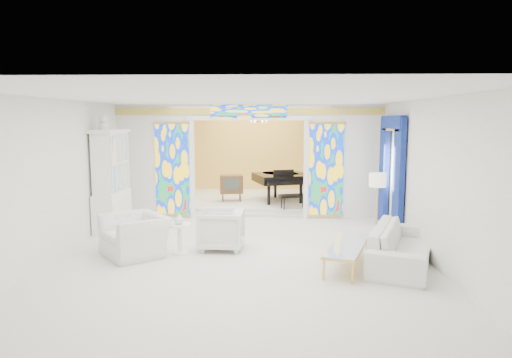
{
  "coord_description": "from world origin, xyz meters",
  "views": [
    {
      "loc": [
        0.56,
        -10.03,
        2.61
      ],
      "look_at": [
        0.24,
        0.2,
        1.27
      ],
      "focal_mm": 32.0,
      "sensor_mm": 36.0,
      "label": 1
    }
  ],
  "objects_px": {
    "grand_piano": "(281,178)",
    "tv_console": "(231,184)",
    "armchair_right": "(221,229)",
    "armchair_left": "(135,235)",
    "china_cabinet": "(111,181)",
    "sofa": "(402,245)",
    "coffee_table": "(348,246)"
  },
  "relations": [
    {
      "from": "grand_piano",
      "to": "tv_console",
      "type": "height_order",
      "value": "grand_piano"
    },
    {
      "from": "armchair_right",
      "to": "tv_console",
      "type": "bearing_deg",
      "value": -175.23
    },
    {
      "from": "grand_piano",
      "to": "armchair_left",
      "type": "bearing_deg",
      "value": -136.99
    },
    {
      "from": "china_cabinet",
      "to": "sofa",
      "type": "xyz_separation_m",
      "value": [
        6.17,
        -2.54,
        -0.81
      ]
    },
    {
      "from": "sofa",
      "to": "coffee_table",
      "type": "height_order",
      "value": "sofa"
    },
    {
      "from": "armchair_left",
      "to": "china_cabinet",
      "type": "bearing_deg",
      "value": 169.57
    },
    {
      "from": "sofa",
      "to": "armchair_left",
      "type": "bearing_deg",
      "value": 106.34
    },
    {
      "from": "armchair_left",
      "to": "tv_console",
      "type": "relative_size",
      "value": 1.54
    },
    {
      "from": "armchair_left",
      "to": "coffee_table",
      "type": "relative_size",
      "value": 0.63
    },
    {
      "from": "armchair_left",
      "to": "sofa",
      "type": "relative_size",
      "value": 0.49
    },
    {
      "from": "coffee_table",
      "to": "grand_piano",
      "type": "relative_size",
      "value": 0.7
    },
    {
      "from": "armchair_right",
      "to": "tv_console",
      "type": "height_order",
      "value": "tv_console"
    },
    {
      "from": "china_cabinet",
      "to": "armchair_right",
      "type": "distance_m",
      "value": 3.33
    },
    {
      "from": "armchair_right",
      "to": "coffee_table",
      "type": "height_order",
      "value": "armchair_right"
    },
    {
      "from": "grand_piano",
      "to": "tv_console",
      "type": "relative_size",
      "value": 3.51
    },
    {
      "from": "armchair_right",
      "to": "tv_console",
      "type": "xyz_separation_m",
      "value": [
        -0.17,
        4.52,
        0.28
      ]
    },
    {
      "from": "coffee_table",
      "to": "grand_piano",
      "type": "bearing_deg",
      "value": 100.36
    },
    {
      "from": "armchair_left",
      "to": "armchair_right",
      "type": "distance_m",
      "value": 1.68
    },
    {
      "from": "armchair_right",
      "to": "sofa",
      "type": "height_order",
      "value": "armchair_right"
    },
    {
      "from": "armchair_right",
      "to": "sofa",
      "type": "relative_size",
      "value": 0.37
    },
    {
      "from": "china_cabinet",
      "to": "grand_piano",
      "type": "xyz_separation_m",
      "value": [
        4.11,
        3.1,
        -0.32
      ]
    },
    {
      "from": "china_cabinet",
      "to": "tv_console",
      "type": "relative_size",
      "value": 3.49
    },
    {
      "from": "tv_console",
      "to": "coffee_table",
      "type": "bearing_deg",
      "value": -73.87
    },
    {
      "from": "coffee_table",
      "to": "tv_console",
      "type": "xyz_separation_m",
      "value": [
        -2.55,
        5.55,
        0.31
      ]
    },
    {
      "from": "armchair_right",
      "to": "sofa",
      "type": "xyz_separation_m",
      "value": [
        3.38,
        -0.89,
        -0.05
      ]
    },
    {
      "from": "armchair_right",
      "to": "armchair_left",
      "type": "bearing_deg",
      "value": -71.34
    },
    {
      "from": "sofa",
      "to": "coffee_table",
      "type": "xyz_separation_m",
      "value": [
        -1.0,
        -0.15,
        0.02
      ]
    },
    {
      "from": "sofa",
      "to": "armchair_right",
      "type": "bearing_deg",
      "value": 96.44
    },
    {
      "from": "china_cabinet",
      "to": "tv_console",
      "type": "height_order",
      "value": "china_cabinet"
    },
    {
      "from": "armchair_left",
      "to": "armchair_right",
      "type": "height_order",
      "value": "armchair_right"
    },
    {
      "from": "china_cabinet",
      "to": "tv_console",
      "type": "distance_m",
      "value": 3.91
    },
    {
      "from": "armchair_right",
      "to": "grand_piano",
      "type": "distance_m",
      "value": 4.95
    }
  ]
}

